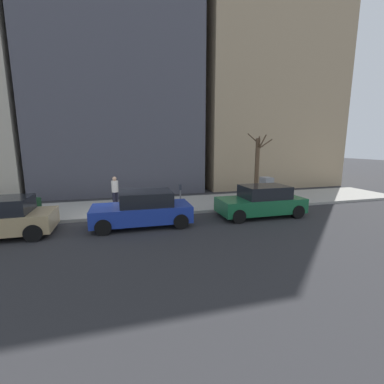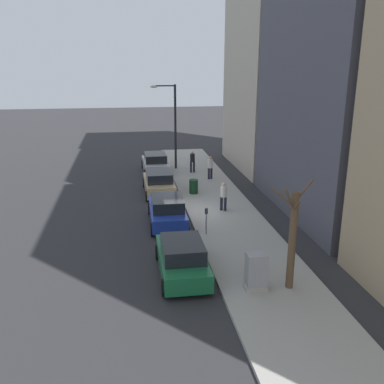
# 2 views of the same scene
# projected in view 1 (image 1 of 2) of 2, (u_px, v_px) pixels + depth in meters

# --- Properties ---
(ground_plane) EXTENTS (120.00, 120.00, 0.00)m
(ground_plane) POSITION_uv_depth(u_px,v_px,m) (116.00, 220.00, 12.17)
(ground_plane) COLOR #2B2B2D
(sidewalk) EXTENTS (4.00, 36.00, 0.15)m
(sidewalk) POSITION_uv_depth(u_px,v_px,m) (117.00, 208.00, 14.05)
(sidewalk) COLOR #9E9B93
(sidewalk) RESTS_ON ground
(parked_car_green) EXTENTS (1.92, 4.20, 1.52)m
(parked_car_green) POSITION_uv_depth(u_px,v_px,m) (261.00, 201.00, 12.68)
(parked_car_green) COLOR #196038
(parked_car_green) RESTS_ON ground
(parked_car_blue) EXTENTS (1.97, 4.23, 1.52)m
(parked_car_blue) POSITION_uv_depth(u_px,v_px,m) (143.00, 209.00, 11.14)
(parked_car_blue) COLOR #1E389E
(parked_car_blue) RESTS_ON ground
(parking_meter) EXTENTS (0.14, 0.10, 1.35)m
(parking_meter) POSITION_uv_depth(u_px,v_px,m) (180.00, 194.00, 13.26)
(parking_meter) COLOR slate
(parking_meter) RESTS_ON sidewalk
(utility_box) EXTENTS (0.83, 0.61, 1.43)m
(utility_box) POSITION_uv_depth(u_px,v_px,m) (266.00, 189.00, 15.52)
(utility_box) COLOR #A8A399
(utility_box) RESTS_ON sidewalk
(bare_tree) EXTENTS (1.58, 1.28, 4.11)m
(bare_tree) POSITION_uv_depth(u_px,v_px,m) (257.00, 166.00, 16.52)
(bare_tree) COLOR brown
(bare_tree) RESTS_ON sidewalk
(trash_bin) EXTENTS (0.56, 0.56, 0.90)m
(trash_bin) POSITION_uv_depth(u_px,v_px,m) (35.00, 208.00, 11.97)
(trash_bin) COLOR #14381E
(trash_bin) RESTS_ON sidewalk
(pedestrian_near_meter) EXTENTS (0.36, 0.36, 1.66)m
(pedestrian_near_meter) POSITION_uv_depth(u_px,v_px,m) (115.00, 190.00, 13.90)
(pedestrian_near_meter) COLOR #1E1E2D
(pedestrian_near_meter) RESTS_ON sidewalk
(office_tower_left) EXTENTS (11.75, 11.75, 25.90)m
(office_tower_left) POSITION_uv_depth(u_px,v_px,m) (253.00, 42.00, 23.95)
(office_tower_left) COLOR tan
(office_tower_left) RESTS_ON ground
(office_block_center) EXTENTS (11.68, 11.68, 26.10)m
(office_block_center) POSITION_uv_depth(u_px,v_px,m) (115.00, 25.00, 20.67)
(office_block_center) COLOR #4C4C56
(office_block_center) RESTS_ON ground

